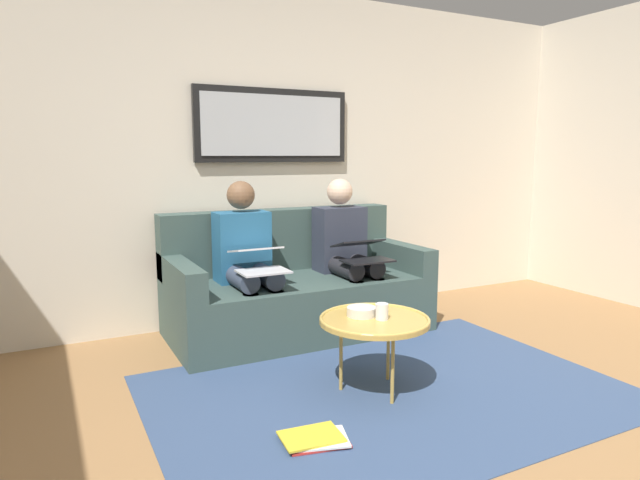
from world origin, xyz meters
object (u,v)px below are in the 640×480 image
framed_mirror (273,126)px  cup (382,311)px  laptop_black (362,251)px  laptop_silver (259,259)px  person_left (346,248)px  person_right (247,257)px  bowl (362,311)px  coffee_table (374,321)px  couch (295,289)px  magazine_stack (315,438)px

framed_mirror → cup: size_ratio=14.13×
laptop_black → laptop_silver: 0.80m
person_left → person_right: same height
bowl → person_left: bearing=-115.4°
coffee_table → cup: 0.07m
person_left → laptop_silver: (0.80, 0.24, 0.03)m
laptop_silver → cup: bearing=111.0°
person_left → laptop_black: person_left is taller
person_left → laptop_silver: 0.84m
cup → couch: bearing=-91.9°
couch → coffee_table: size_ratio=3.07×
couch → laptop_black: size_ratio=5.26×
coffee_table → person_right: (0.33, -1.15, 0.20)m
couch → person_left: person_left is taller
person_right → cup: bearing=107.0°
cup → laptop_black: size_ratio=0.25×
framed_mirror → laptop_silver: size_ratio=3.35×
cup → framed_mirror: bearing=-91.5°
bowl → couch: bearing=-95.3°
bowl → magazine_stack: 0.80m
laptop_black → magazine_stack: (1.02, 1.26, -0.61)m
framed_mirror → coffee_table: (0.07, 1.61, -1.14)m
magazine_stack → person_left: bearing=-124.1°
bowl → person_right: person_right is taller
laptop_silver → person_left: bearing=-163.4°
person_right → magazine_stack: size_ratio=3.39×
bowl → laptop_black: size_ratio=0.46×
bowl → magazine_stack: size_ratio=0.49×
laptop_silver → magazine_stack: size_ratio=1.13×
person_left → magazine_stack: 1.91m
framed_mirror → laptop_silver: framed_mirror is taller
coffee_table → person_left: 1.26m
magazine_stack → cup: bearing=-150.5°
bowl → magazine_stack: (0.51, 0.44, -0.43)m
framed_mirror → person_right: bearing=48.6°
laptop_black → magazine_stack: size_ratio=1.07×
framed_mirror → magazine_stack: bearing=72.5°
framed_mirror → bowl: bearing=86.0°
laptop_black → magazine_stack: laptop_black is taller
couch → laptop_silver: bearing=37.5°
couch → bowl: size_ratio=11.37×
laptop_black → person_right: person_right is taller
couch → laptop_black: bearing=142.3°
cup → person_right: bearing=-73.0°
framed_mirror → cup: (0.04, 1.64, -1.08)m
couch → person_left: 0.50m
laptop_black → person_left: bearing=-90.0°
coffee_table → cup: cup is taller
cup → person_right: size_ratio=0.08×
coffee_table → person_right: size_ratio=0.54×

